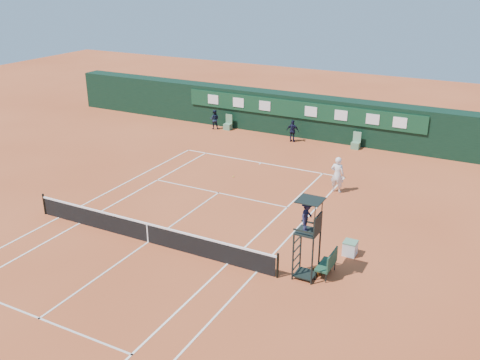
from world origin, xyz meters
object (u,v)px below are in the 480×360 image
(umpire_chair, at_px, (308,222))
(player_bench, at_px, (328,263))
(tennis_net, at_px, (148,232))
(player, at_px, (337,175))
(cooler, at_px, (350,248))

(umpire_chair, height_order, player_bench, umpire_chair)
(tennis_net, relative_size, player, 6.30)
(cooler, relative_size, player, 0.31)
(tennis_net, bearing_deg, player, 59.12)
(umpire_chair, xyz_separation_m, player, (-1.65, 9.02, -1.43))
(umpire_chair, distance_m, player_bench, 2.09)
(umpire_chair, bearing_deg, tennis_net, -175.72)
(cooler, height_order, player, player)
(player_bench, relative_size, player, 0.59)
(tennis_net, relative_size, umpire_chair, 3.77)
(umpire_chair, relative_size, player, 1.67)
(tennis_net, xyz_separation_m, player_bench, (8.14, 1.09, 0.09))
(player_bench, distance_m, cooler, 2.09)
(umpire_chair, distance_m, cooler, 3.52)
(player, bearing_deg, umpire_chair, 100.54)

